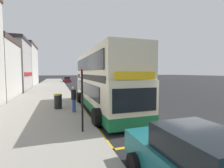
# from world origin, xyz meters

# --- Properties ---
(ground_plane) EXTENTS (260.00, 260.00, 0.00)m
(ground_plane) POSITION_xyz_m (0.00, 32.00, 0.00)
(ground_plane) COLOR black
(pavement_near) EXTENTS (6.00, 76.00, 0.14)m
(pavement_near) POSITION_xyz_m (-7.00, 32.00, 0.07)
(pavement_near) COLOR gray
(pavement_near) RESTS_ON ground
(double_decker_bus) EXTENTS (3.27, 11.17, 4.40)m
(double_decker_bus) POSITION_xyz_m (-2.46, 6.31, 2.07)
(double_decker_bus) COLOR beige
(double_decker_bus) RESTS_ON ground
(bus_bay_markings) EXTENTS (3.08, 13.77, 0.01)m
(bus_bay_markings) POSITION_xyz_m (-2.46, 6.42, 0.01)
(bus_bay_markings) COLOR gold
(bus_bay_markings) RESTS_ON ground
(bus_stop_sign) EXTENTS (0.09, 0.51, 2.90)m
(bus_stop_sign) POSITION_xyz_m (-4.75, 1.56, 1.82)
(bus_stop_sign) COLOR black
(bus_stop_sign) RESTS_ON pavement_near
(terrace_annex) EXTENTS (8.05, 11.02, 9.80)m
(terrace_annex) POSITION_xyz_m (-14.15, 33.60, 4.46)
(terrace_annex) COLOR silver
(terrace_annex) RESTS_ON ground
(parked_car_white_far) EXTENTS (2.09, 4.20, 1.62)m
(parked_car_white_far) POSITION_xyz_m (4.74, 53.97, 0.80)
(parked_car_white_far) COLOR silver
(parked_car_white_far) RESTS_ON ground
(parked_car_maroon_across) EXTENTS (2.09, 4.20, 1.62)m
(parked_car_maroon_across) POSITION_xyz_m (-3.02, 43.76, 0.80)
(parked_car_maroon_across) COLOR maroon
(parked_car_maroon_across) RESTS_ON ground
(parked_car_teal_kerbside) EXTENTS (2.09, 4.20, 1.62)m
(parked_car_teal_kerbside) POSITION_xyz_m (-2.88, -3.25, 0.80)
(parked_car_teal_kerbside) COLOR #196066
(parked_car_teal_kerbside) RESTS_ON ground
(pedestrian_waiting_near_sign) EXTENTS (0.34, 0.34, 1.77)m
(pedestrian_waiting_near_sign) POSITION_xyz_m (-4.76, 5.45, 1.10)
(pedestrian_waiting_near_sign) COLOR #33478C
(pedestrian_waiting_near_sign) RESTS_ON pavement_near
(litter_bin) EXTENTS (0.59, 0.59, 1.09)m
(litter_bin) POSITION_xyz_m (-5.78, 6.92, 0.69)
(litter_bin) COLOR black
(litter_bin) RESTS_ON pavement_near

